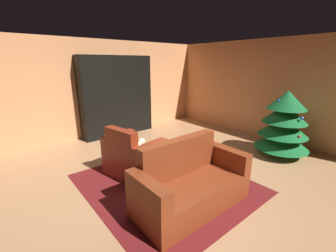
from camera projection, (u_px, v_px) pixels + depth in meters
ground_plane at (171, 177)px, 3.93m from camera, size 7.96×7.96×0.00m
wall_back at (272, 90)px, 5.61m from camera, size 6.27×0.06×2.54m
wall_left at (96, 89)px, 5.87m from camera, size 0.06×6.76×2.54m
area_rug at (166, 183)px, 3.71m from camera, size 2.68×2.41×0.01m
bookshelf_unit at (121, 97)px, 6.09m from camera, size 0.40×1.99×2.14m
armchair_red at (133, 158)px, 3.89m from camera, size 1.09×0.86×0.93m
couch_red at (190, 185)px, 3.09m from camera, size 0.76×1.67×0.93m
coffee_table at (169, 159)px, 3.63m from camera, size 0.68×0.68×0.47m
book_stack_on_table at (172, 154)px, 3.56m from camera, size 0.22×0.17×0.14m
bottle_on_table at (170, 155)px, 3.41m from camera, size 0.07×0.07×0.27m
decorated_tree at (284, 124)px, 4.67m from camera, size 1.10×1.10×1.41m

